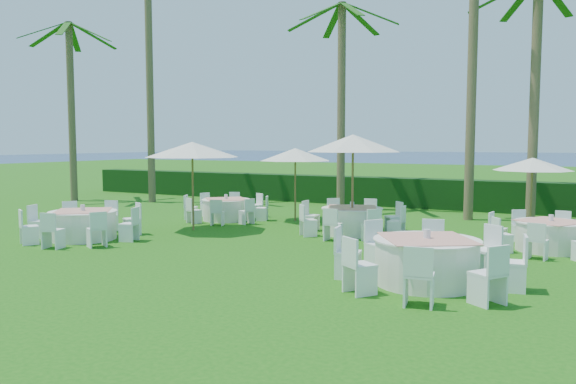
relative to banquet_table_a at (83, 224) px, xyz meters
The scene contains 17 objects.
ground 5.68m from the banquet_table_a, ahead, with size 120.00×120.00×0.00m, color #16590F.
hedge 13.28m from the banquet_table_a, 64.77° to the left, with size 34.00×1.00×1.20m, color black.
ocean 102.17m from the banquet_table_a, 86.82° to the left, with size 260.00×260.00×0.00m, color #071547.
banquet_table_a is the anchor object (origin of this frame).
banquet_table_c 9.64m from the banquet_table_a, ahead, with size 3.51×3.51×1.05m.
banquet_table_d 5.27m from the banquet_table_a, 76.18° to the left, with size 2.84×2.84×0.89m.
banquet_table_e 7.60m from the banquet_table_a, 35.13° to the left, with size 3.11×3.11×0.95m.
banquet_table_f 12.27m from the banquet_table_a, 20.36° to the left, with size 2.96×2.96×0.90m.
umbrella_a 3.81m from the banquet_table_a, 58.78° to the left, with size 2.82×2.82×2.70m.
umbrella_b 7.91m from the banquet_table_a, 34.42° to the left, with size 2.81×2.81×2.91m.
umbrella_c 7.24m from the banquet_table_a, 60.47° to the left, with size 2.47×2.47×2.49m.
umbrella_d 13.13m from the banquet_table_a, 34.12° to the left, with size 2.28×2.28×2.22m.
palm_a 11.57m from the banquet_table_a, 120.87° to the left, with size 4.35×4.29×11.95m.
palm_b 11.25m from the banquet_table_a, 70.17° to the left, with size 4.37×4.25×8.14m.
palm_c 13.56m from the banquet_table_a, 46.57° to the left, with size 4.40×4.16×10.06m.
palm_d 14.88m from the banquet_table_a, 42.25° to the left, with size 4.40×4.15×8.09m.
palm_f 11.95m from the banquet_table_a, 140.12° to the left, with size 4.39×4.20×8.11m.
Camera 1 is at (6.57, -10.89, 2.66)m, focal length 35.00 mm.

